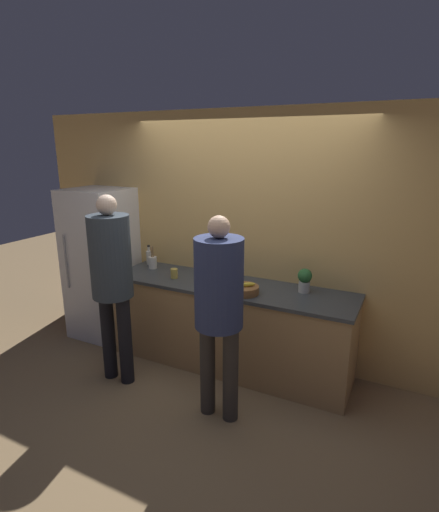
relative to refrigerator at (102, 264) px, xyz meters
name	(u,v)px	position (x,y,z in m)	size (l,w,h in m)	color
ground_plane	(212,382)	(1.68, -0.38, -0.88)	(14.00, 14.00, 0.00)	#8C704C
wall_back	(244,238)	(1.68, 0.35, 0.42)	(5.20, 0.06, 2.60)	#E0B266
counter	(230,325)	(1.68, 0.01, -0.44)	(2.52, 0.71, 0.90)	tan
refrigerator	(102,264)	(0.00, 0.00, 0.00)	(0.68, 0.68, 1.77)	white
person_left	(112,272)	(0.82, -0.74, 0.23)	(0.38, 0.38, 1.83)	black
person_center	(219,299)	(1.95, -0.79, 0.18)	(0.39, 0.39, 1.74)	#38332D
fruit_bowl	(244,289)	(1.91, -0.18, 0.05)	(0.28, 0.28, 0.11)	brown
utensil_crock	(153,262)	(0.67, 0.09, 0.09)	(0.09, 0.09, 0.26)	silver
bottle_dark	(231,277)	(1.70, 0.01, 0.09)	(0.06, 0.06, 0.21)	#333338
bottle_clear	(149,257)	(0.54, 0.20, 0.10)	(0.06, 0.06, 0.23)	silver
bottle_green	(224,274)	(1.56, 0.10, 0.07)	(0.05, 0.05, 0.15)	#236033
cup_yellow	(174,273)	(1.08, -0.09, 0.06)	(0.07, 0.07, 0.10)	gold
potted_plant	(305,279)	(2.41, 0.12, 0.14)	(0.14, 0.14, 0.23)	beige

